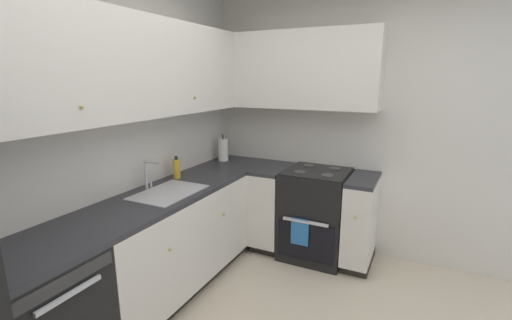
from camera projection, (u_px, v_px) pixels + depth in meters
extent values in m
cube|color=silver|center=(88.00, 145.00, 2.50)|extent=(3.81, 0.05, 2.63)
cube|color=silver|center=(365.00, 127.00, 3.45)|extent=(0.05, 3.30, 2.63)
cube|color=#333333|center=(66.00, 281.00, 1.74)|extent=(0.55, 0.01, 0.07)
cube|color=silver|center=(70.00, 294.00, 1.75)|extent=(0.36, 0.02, 0.02)
cube|color=silver|center=(170.00, 239.00, 2.93)|extent=(1.65, 0.60, 0.76)
cube|color=black|center=(170.00, 283.00, 3.04)|extent=(1.65, 0.54, 0.09)
sphere|color=tan|center=(170.00, 250.00, 2.45)|extent=(0.02, 0.02, 0.02)
sphere|color=tan|center=(224.00, 214.00, 3.08)|extent=(0.02, 0.02, 0.02)
cube|color=#2D2D33|center=(167.00, 194.00, 2.84)|extent=(2.85, 0.60, 0.03)
cube|color=silver|center=(272.00, 205.00, 3.72)|extent=(0.60, 0.30, 0.76)
cube|color=black|center=(273.00, 240.00, 3.85)|extent=(0.54, 0.30, 0.09)
cube|color=silver|center=(361.00, 220.00, 3.33)|extent=(0.60, 0.25, 0.76)
cube|color=black|center=(358.00, 259.00, 3.45)|extent=(0.54, 0.25, 0.09)
sphere|color=tan|center=(355.00, 217.00, 3.03)|extent=(0.02, 0.02, 0.02)
cube|color=#2D2D33|center=(273.00, 169.00, 3.63)|extent=(0.60, 0.30, 0.03)
cube|color=#2D2D33|center=(364.00, 180.00, 3.24)|extent=(0.60, 0.25, 0.03)
cube|color=black|center=(316.00, 214.00, 3.54)|extent=(0.64, 0.62, 0.89)
cube|color=black|center=(305.00, 241.00, 3.30)|extent=(0.02, 0.55, 0.37)
cube|color=silver|center=(305.00, 222.00, 3.23)|extent=(0.02, 0.43, 0.02)
cube|color=black|center=(318.00, 171.00, 3.44)|extent=(0.59, 0.60, 0.01)
cube|color=black|center=(326.00, 158.00, 3.69)|extent=(0.03, 0.60, 0.15)
cylinder|color=#4C4C4C|center=(328.00, 175.00, 3.26)|extent=(0.11, 0.11, 0.01)
cylinder|color=#4C4C4C|center=(300.00, 172.00, 3.37)|extent=(0.11, 0.11, 0.01)
cylinder|color=#4C4C4C|center=(335.00, 168.00, 3.50)|extent=(0.11, 0.11, 0.01)
cylinder|color=#4C4C4C|center=(309.00, 165.00, 3.62)|extent=(0.11, 0.11, 0.01)
cube|color=#2D6BB2|center=(300.00, 232.00, 3.27)|extent=(0.02, 0.17, 0.26)
cube|color=silver|center=(129.00, 68.00, 2.53)|extent=(2.53, 0.32, 0.74)
sphere|color=tan|center=(82.00, 107.00, 2.03)|extent=(0.02, 0.02, 0.02)
sphere|color=tan|center=(195.00, 98.00, 3.00)|extent=(0.02, 0.02, 0.02)
cube|color=silver|center=(291.00, 70.00, 3.47)|extent=(0.32, 1.74, 0.74)
cube|color=#B7B7BC|center=(169.00, 192.00, 2.81)|extent=(0.58, 0.40, 0.01)
cube|color=gray|center=(169.00, 198.00, 2.82)|extent=(0.54, 0.36, 0.09)
cube|color=#99999E|center=(169.00, 196.00, 2.82)|extent=(0.02, 0.35, 0.06)
cylinder|color=silver|center=(146.00, 175.00, 2.88)|extent=(0.02, 0.02, 0.24)
cylinder|color=silver|center=(152.00, 162.00, 2.83)|extent=(0.02, 0.15, 0.02)
cylinder|color=silver|center=(151.00, 184.00, 2.95)|extent=(0.02, 0.02, 0.06)
cylinder|color=gold|center=(177.00, 169.00, 3.21)|extent=(0.07, 0.07, 0.17)
cylinder|color=#262626|center=(176.00, 158.00, 3.18)|extent=(0.03, 0.03, 0.03)
cylinder|color=white|center=(223.00, 150.00, 3.88)|extent=(0.11, 0.11, 0.25)
cylinder|color=#3F3F3F|center=(223.00, 148.00, 3.87)|extent=(0.02, 0.02, 0.31)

